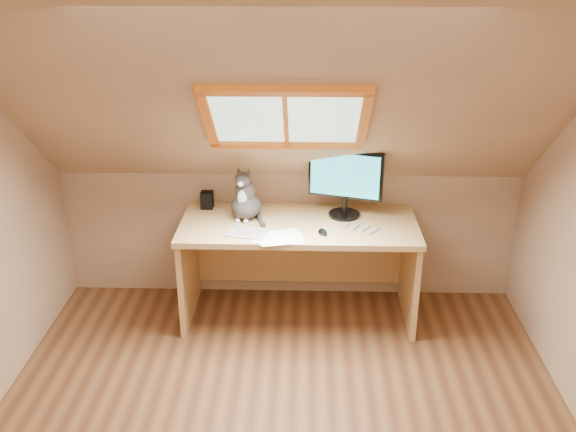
{
  "coord_description": "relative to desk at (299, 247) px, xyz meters",
  "views": [
    {
      "loc": [
        0.13,
        -2.81,
        2.63
      ],
      "look_at": [
        0.01,
        1.0,
        0.99
      ],
      "focal_mm": 40.0,
      "sensor_mm": 36.0,
      "label": 1
    }
  ],
  "objects": [
    {
      "name": "graphics_tablet",
      "position": [
        -0.35,
        -0.27,
        0.24
      ],
      "size": [
        0.3,
        0.25,
        0.01
      ],
      "primitive_type": "cube",
      "rotation": [
        0.0,
        0.0,
        -0.28
      ],
      "color": "#B2B2B7",
      "rests_on": "desk"
    },
    {
      "name": "desk",
      "position": [
        0.0,
        0.0,
        0.0
      ],
      "size": [
        1.69,
        0.74,
        0.77
      ],
      "color": "tan",
      "rests_on": "ground"
    },
    {
      "name": "mouse",
      "position": [
        0.16,
        -0.27,
        0.25
      ],
      "size": [
        0.08,
        0.11,
        0.03
      ],
      "primitive_type": "ellipsoid",
      "rotation": [
        0.0,
        0.0,
        0.23
      ],
      "color": "black",
      "rests_on": "desk"
    },
    {
      "name": "cables",
      "position": [
        0.34,
        -0.19,
        0.24
      ],
      "size": [
        0.51,
        0.26,
        0.01
      ],
      "color": "silver",
      "rests_on": "desk"
    },
    {
      "name": "room_shell",
      "position": [
        -0.08,
        -1.54,
        0.89
      ],
      "size": [
        3.52,
        3.52,
        2.41
      ],
      "color": "tan",
      "rests_on": "ground"
    },
    {
      "name": "cat",
      "position": [
        -0.38,
        -0.0,
        0.37
      ],
      "size": [
        0.27,
        0.31,
        0.4
      ],
      "color": "#494441",
      "rests_on": "desk"
    },
    {
      "name": "monitor",
      "position": [
        0.33,
        0.05,
        0.52
      ],
      "size": [
        0.53,
        0.23,
        0.5
      ],
      "color": "black",
      "rests_on": "desk"
    },
    {
      "name": "desk_speaker",
      "position": [
        -0.69,
        0.18,
        0.3
      ],
      "size": [
        0.09,
        0.09,
        0.13
      ],
      "primitive_type": "cube",
      "rotation": [
        0.0,
        0.0,
        -0.02
      ],
      "color": "black",
      "rests_on": "desk"
    },
    {
      "name": "papers",
      "position": [
        -0.19,
        -0.33,
        0.23
      ],
      "size": [
        0.35,
        0.3,
        0.01
      ],
      "color": "white",
      "rests_on": "desk"
    }
  ]
}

